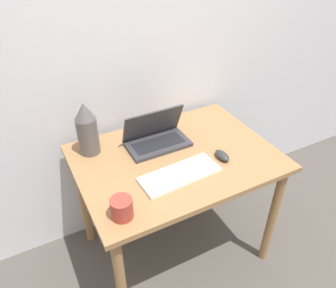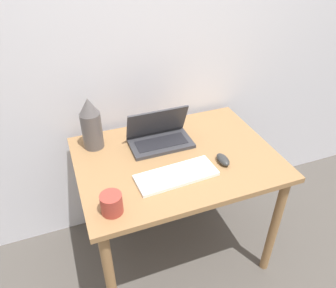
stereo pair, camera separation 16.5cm
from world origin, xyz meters
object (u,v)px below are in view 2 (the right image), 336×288
object	(u,v)px
vase	(91,124)
mug	(112,204)
keyboard	(176,175)
laptop	(159,136)
mouse	(223,160)

from	to	relation	value
vase	mug	distance (m)	0.52
keyboard	vase	world-z (taller)	vase
keyboard	vase	bearing A→B (deg)	129.45
laptop	mouse	xyz separation A→B (m)	(0.25, -0.28, -0.03)
mug	mouse	bearing A→B (deg)	12.38
vase	mug	size ratio (longest dim) A/B	3.09
keyboard	mouse	size ratio (longest dim) A/B	3.98
mug	vase	bearing A→B (deg)	88.35
mug	keyboard	bearing A→B (deg)	18.50
laptop	vase	size ratio (longest dim) A/B	1.16
vase	mug	bearing A→B (deg)	-91.65
keyboard	mouse	world-z (taller)	mouse
keyboard	mug	world-z (taller)	mug
laptop	keyboard	distance (m)	0.31
mouse	vase	distance (m)	0.72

